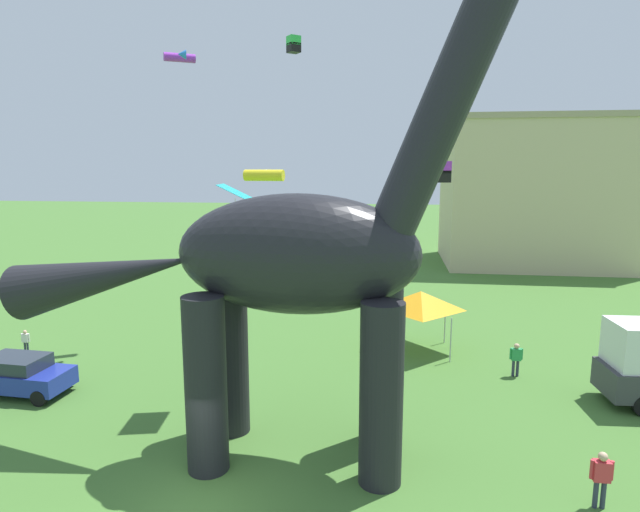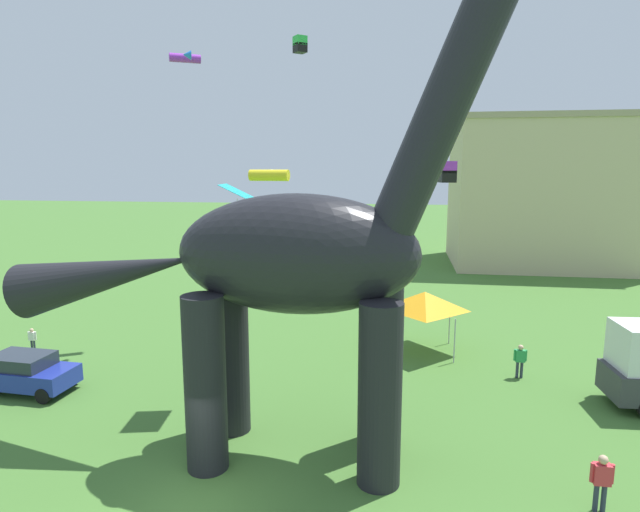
# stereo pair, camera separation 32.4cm
# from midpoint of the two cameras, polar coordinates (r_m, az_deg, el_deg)

# --- Properties ---
(ground_plane) EXTENTS (240.00, 240.00, 0.00)m
(ground_plane) POSITION_cam_midpoint_polar(r_m,az_deg,el_deg) (15.65, -12.78, -25.39)
(ground_plane) COLOR #42702D
(dinosaur_sculpture) EXTENTS (16.91, 3.58, 17.67)m
(dinosaur_sculpture) POSITION_cam_midpoint_polar(r_m,az_deg,el_deg) (15.52, -2.20, 0.22)
(dinosaur_sculpture) COLOR black
(dinosaur_sculpture) RESTS_ON ground_plane
(parked_sedan_left) EXTENTS (4.29, 2.03, 1.55)m
(parked_sedan_left) POSITION_cam_midpoint_polar(r_m,az_deg,el_deg) (24.58, -29.31, -10.95)
(parked_sedan_left) COLOR navy
(parked_sedan_left) RESTS_ON ground_plane
(person_photographer) EXTENTS (0.44, 0.19, 1.18)m
(person_photographer) POSITION_cam_midpoint_polar(r_m,az_deg,el_deg) (29.44, -28.51, -7.79)
(person_photographer) COLOR #2D3347
(person_photographer) RESTS_ON ground_plane
(person_vendor_side) EXTENTS (0.55, 0.24, 1.48)m
(person_vendor_side) POSITION_cam_midpoint_polar(r_m,az_deg,el_deg) (24.41, 21.29, -10.28)
(person_vendor_side) COLOR #2D3347
(person_vendor_side) RESTS_ON ground_plane
(person_strolling_adult) EXTENTS (0.59, 0.26, 1.59)m
(person_strolling_adult) POSITION_cam_midpoint_polar(r_m,az_deg,el_deg) (16.57, 28.81, -20.36)
(person_strolling_adult) COLOR #2D3347
(person_strolling_adult) RESTS_ON ground_plane
(festival_canopy_tent) EXTENTS (3.15, 3.15, 3.00)m
(festival_canopy_tent) POSITION_cam_midpoint_polar(r_m,az_deg,el_deg) (26.00, 11.65, -4.81)
(festival_canopy_tent) COLOR #B2B2B7
(festival_canopy_tent) RESTS_ON ground_plane
(kite_high_left) EXTENTS (1.05, 1.05, 1.07)m
(kite_high_left) POSITION_cam_midpoint_polar(r_m,az_deg,el_deg) (37.96, -1.92, 21.99)
(kite_high_left) COLOR green
(kite_apex) EXTENTS (1.55, 1.59, 0.45)m
(kite_apex) POSITION_cam_midpoint_polar(r_m,az_deg,el_deg) (28.73, -14.09, 20.19)
(kite_apex) COLOR purple
(kite_far_right) EXTENTS (1.30, 1.74, 2.12)m
(kite_far_right) POSITION_cam_midpoint_polar(r_m,az_deg,el_deg) (19.63, -8.54, 6.91)
(kite_far_right) COLOR #19B2B7
(kite_far_left) EXTENTS (0.98, 0.98, 1.18)m
(kite_far_left) POSITION_cam_midpoint_polar(r_m,az_deg,el_deg) (30.46, 14.00, 8.87)
(kite_far_left) COLOR purple
(kite_mid_center) EXTENTS (2.36, 2.07, 0.68)m
(kite_mid_center) POSITION_cam_midpoint_polar(r_m,az_deg,el_deg) (30.48, -5.07, 8.74)
(kite_mid_center) COLOR yellow
(background_building_block) EXTENTS (16.47, 12.02, 13.38)m
(background_building_block) POSITION_cam_midpoint_polar(r_m,az_deg,el_deg) (52.71, 23.33, 6.38)
(background_building_block) COLOR #CCB78E
(background_building_block) RESTS_ON ground_plane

